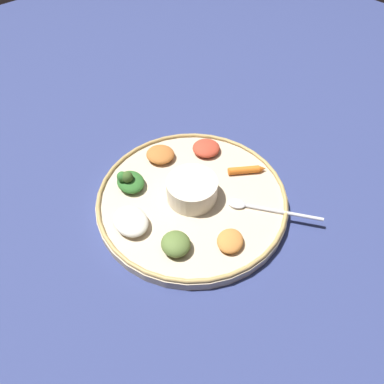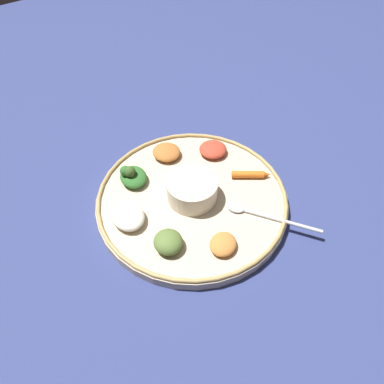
{
  "view_description": "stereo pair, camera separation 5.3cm",
  "coord_description": "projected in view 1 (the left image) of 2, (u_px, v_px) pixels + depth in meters",
  "views": [
    {
      "loc": [
        -0.31,
        -0.34,
        0.57
      ],
      "look_at": [
        0.0,
        0.0,
        0.04
      ],
      "focal_mm": 33.88,
      "sensor_mm": 36.0,
      "label": 1
    },
    {
      "loc": [
        -0.27,
        -0.37,
        0.57
      ],
      "look_at": [
        0.0,
        0.0,
        0.04
      ],
      "focal_mm": 33.88,
      "sensor_mm": 36.0,
      "label": 2
    }
  ],
  "objects": [
    {
      "name": "platter",
      "position": [
        192.0,
        200.0,
        0.73
      ],
      "size": [
        0.38,
        0.38,
        0.02
      ],
      "primitive_type": "cylinder",
      "color": "#C6B293",
      "rests_on": "ground_plane"
    },
    {
      "name": "platter_rim",
      "position": [
        192.0,
        196.0,
        0.72
      ],
      "size": [
        0.38,
        0.38,
        0.01
      ],
      "primitive_type": "torus",
      "color": "tan",
      "rests_on": "platter"
    },
    {
      "name": "mound_chickpea",
      "position": [
        160.0,
        154.0,
        0.78
      ],
      "size": [
        0.08,
        0.08,
        0.02
      ],
      "primitive_type": "ellipsoid",
      "rotation": [
        0.0,
        0.0,
        2.11
      ],
      "color": "#B2662D",
      "rests_on": "platter"
    },
    {
      "name": "ground_plane",
      "position": [
        192.0,
        203.0,
        0.74
      ],
      "size": [
        2.4,
        2.4,
        0.0
      ],
      "primitive_type": "plane",
      "color": "navy"
    },
    {
      "name": "center_bowl",
      "position": [
        192.0,
        189.0,
        0.7
      ],
      "size": [
        0.1,
        0.1,
        0.05
      ],
      "color": "beige",
      "rests_on": "platter"
    },
    {
      "name": "carrot_near_spoon",
      "position": [
        247.0,
        170.0,
        0.76
      ],
      "size": [
        0.07,
        0.06,
        0.02
      ],
      "color": "orange",
      "rests_on": "platter"
    },
    {
      "name": "mound_rice_white",
      "position": [
        131.0,
        221.0,
        0.66
      ],
      "size": [
        0.07,
        0.08,
        0.03
      ],
      "primitive_type": "ellipsoid",
      "rotation": [
        0.0,
        0.0,
        4.65
      ],
      "color": "silver",
      "rests_on": "platter"
    },
    {
      "name": "mound_collards",
      "position": [
        176.0,
        244.0,
        0.63
      ],
      "size": [
        0.06,
        0.06,
        0.03
      ],
      "primitive_type": "ellipsoid",
      "rotation": [
        0.0,
        0.0,
        2.95
      ],
      "color": "#567033",
      "rests_on": "platter"
    },
    {
      "name": "spoon",
      "position": [
        260.0,
        208.0,
        0.7
      ],
      "size": [
        0.11,
        0.16,
        0.01
      ],
      "color": "silver",
      "rests_on": "platter"
    },
    {
      "name": "mound_berbere_red",
      "position": [
        206.0,
        148.0,
        0.8
      ],
      "size": [
        0.08,
        0.08,
        0.02
      ],
      "primitive_type": "ellipsoid",
      "rotation": [
        0.0,
        0.0,
        4.1
      ],
      "color": "#B73D28",
      "rests_on": "platter"
    },
    {
      "name": "greens_pile",
      "position": [
        129.0,
        181.0,
        0.73
      ],
      "size": [
        0.06,
        0.07,
        0.04
      ],
      "color": "#2D6628",
      "rests_on": "platter"
    },
    {
      "name": "mound_squash",
      "position": [
        230.0,
        241.0,
        0.64
      ],
      "size": [
        0.07,
        0.07,
        0.02
      ],
      "primitive_type": "ellipsoid",
      "rotation": [
        0.0,
        0.0,
        0.46
      ],
      "color": "#C67A38",
      "rests_on": "platter"
    }
  ]
}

